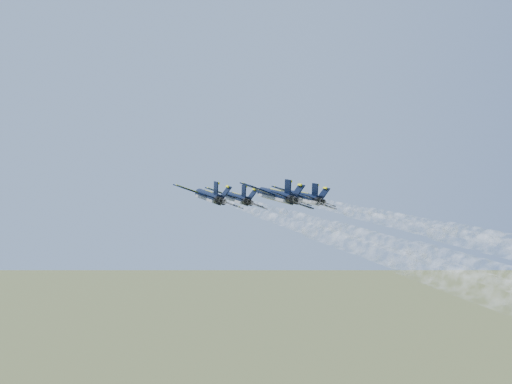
{
  "coord_description": "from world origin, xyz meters",
  "views": [
    {
      "loc": [
        2.2,
        -109.33,
        102.67
      ],
      "look_at": [
        3.3,
        4.29,
        106.6
      ],
      "focal_mm": 40.0,
      "sensor_mm": 36.0,
      "label": 1
    }
  ],
  "objects_px": {
    "jet_right": "(302,197)",
    "jet_slot": "(275,195)",
    "jet_lead": "(236,198)",
    "jet_left": "(208,196)"
  },
  "relations": [
    {
      "from": "jet_slot",
      "to": "jet_right",
      "type": "bearing_deg",
      "value": 44.77
    },
    {
      "from": "jet_left",
      "to": "jet_right",
      "type": "bearing_deg",
      "value": -1.58
    },
    {
      "from": "jet_right",
      "to": "jet_slot",
      "type": "bearing_deg",
      "value": -135.23
    },
    {
      "from": "jet_left",
      "to": "jet_slot",
      "type": "distance_m",
      "value": 14.12
    },
    {
      "from": "jet_lead",
      "to": "jet_slot",
      "type": "height_order",
      "value": "same"
    },
    {
      "from": "jet_left",
      "to": "jet_slot",
      "type": "relative_size",
      "value": 1.0
    },
    {
      "from": "jet_lead",
      "to": "jet_right",
      "type": "height_order",
      "value": "same"
    },
    {
      "from": "jet_right",
      "to": "jet_slot",
      "type": "height_order",
      "value": "same"
    },
    {
      "from": "jet_right",
      "to": "jet_slot",
      "type": "xyz_separation_m",
      "value": [
        -6.0,
        -12.9,
        0.0
      ]
    },
    {
      "from": "jet_lead",
      "to": "jet_left",
      "type": "bearing_deg",
      "value": -131.04
    }
  ]
}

